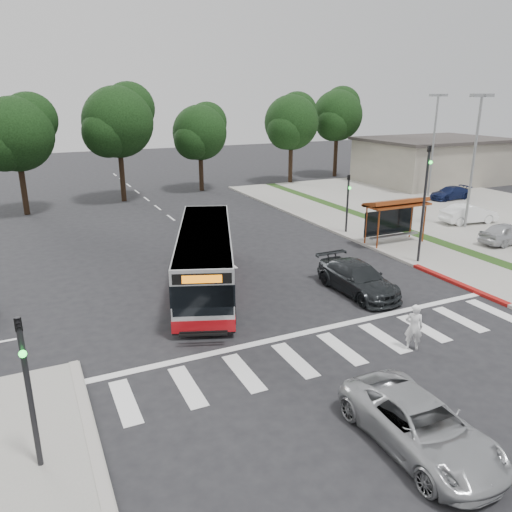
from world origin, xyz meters
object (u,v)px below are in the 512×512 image
transit_bus (205,259)px  dark_sedan (358,278)px  pedestrian (414,327)px  silver_suv_south (421,426)px

transit_bus → dark_sedan: bearing=-9.9°
pedestrian → dark_sedan: (1.49, 5.46, -0.18)m
pedestrian → silver_suv_south: bearing=86.4°
dark_sedan → transit_bus: bearing=149.0°
transit_bus → dark_sedan: (6.32, -3.71, -0.73)m
transit_bus → dark_sedan: 7.37m
pedestrian → silver_suv_south: pedestrian is taller
transit_bus → silver_suv_south: bearing=-64.4°
dark_sedan → pedestrian: bearing=-105.9°
transit_bus → dark_sedan: transit_bus is taller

